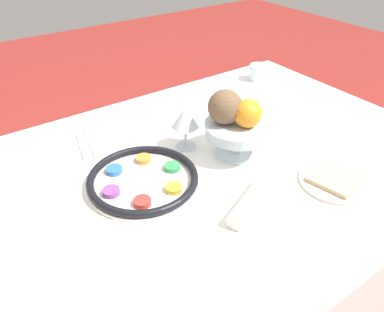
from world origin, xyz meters
The scene contains 12 objects.
dining_table centered at (0.00, 0.00, 0.36)m, with size 1.47×0.98×0.73m.
seder_plate centered at (-0.17, 0.02, 0.74)m, with size 0.29×0.29×0.03m.
wine_glass centered at (0.02, 0.11, 0.82)m, with size 0.08×0.08×0.13m.
fruit_stand centered at (0.12, -0.01, 0.80)m, with size 0.19×0.19×0.10m.
orange_fruit centered at (0.13, -0.03, 0.86)m, with size 0.08×0.08×0.08m.
coconut centered at (0.09, 0.02, 0.87)m, with size 0.10×0.10×0.10m.
bread_plate centered at (0.24, -0.26, 0.73)m, with size 0.18×0.18×0.02m.
napkin_roll centered at (0.00, -0.20, 0.75)m, with size 0.19×0.11×0.04m.
cup_near centered at (0.54, 0.35, 0.76)m, with size 0.07×0.07×0.06m.
fork_left centered at (-0.23, 0.28, 0.73)m, with size 0.06×0.16×0.01m.
fork_right centered at (-0.20, 0.28, 0.73)m, with size 0.05×0.16×0.01m.
spoon centered at (0.01, -0.24, 0.73)m, with size 0.15×0.05×0.01m.
Camera 1 is at (-0.50, -0.67, 1.34)m, focal length 35.00 mm.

